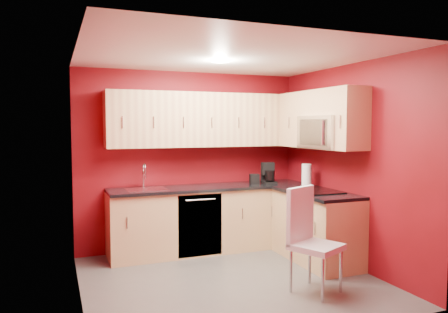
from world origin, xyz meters
TOP-DOWN VIEW (x-y plane):
  - floor at (0.00, 0.00)m, footprint 3.20×3.20m
  - ceiling at (0.00, 0.00)m, footprint 3.20×3.20m
  - wall_back at (0.00, 1.50)m, footprint 3.20×0.00m
  - wall_front at (0.00, -1.50)m, footprint 3.20×0.00m
  - wall_left at (-1.60, 0.00)m, footprint 0.00×3.00m
  - wall_right at (1.60, 0.00)m, footprint 0.00×3.00m
  - base_cabinets_back at (0.20, 1.20)m, footprint 2.80×0.60m
  - base_cabinets_right at (1.30, 0.25)m, footprint 0.60×1.30m
  - countertop_back at (0.20, 1.19)m, footprint 2.80×0.63m
  - countertop_right at (1.29, 0.23)m, footprint 0.63×1.27m
  - upper_cabinets_back at (0.20, 1.32)m, footprint 2.80×0.35m
  - upper_cabinets_right at (1.42, 0.44)m, footprint 0.35×1.55m
  - microwave at (1.39, 0.20)m, footprint 0.42×0.76m
  - cooktop at (1.28, 0.20)m, footprint 0.50×0.55m
  - sink at (-0.70, 1.20)m, footprint 0.52×0.42m
  - dishwasher_front at (-0.05, 0.91)m, footprint 0.60×0.02m
  - downlight at (0.00, 0.30)m, footprint 0.20×0.20m
  - coffee_maker at (1.07, 1.13)m, footprint 0.21×0.26m
  - napkin_holder at (0.86, 1.16)m, footprint 0.16×0.16m
  - paper_towel at (1.39, 0.63)m, footprint 0.20×0.20m
  - dining_chair at (0.70, -0.67)m, footprint 0.60×0.61m

SIDE VIEW (x-z plane):
  - floor at x=0.00m, z-range 0.00..0.00m
  - base_cabinets_back at x=0.20m, z-range 0.00..0.87m
  - base_cabinets_right at x=1.30m, z-range 0.00..0.87m
  - dishwasher_front at x=-0.05m, z-range 0.03..0.84m
  - dining_chair at x=0.70m, z-range 0.00..1.09m
  - countertop_back at x=0.20m, z-range 0.87..0.91m
  - countertop_right at x=1.29m, z-range 0.87..0.91m
  - cooktop at x=1.28m, z-range 0.91..0.92m
  - sink at x=-0.70m, z-range 0.77..1.12m
  - napkin_holder at x=0.86m, z-range 0.91..1.05m
  - coffee_maker at x=1.07m, z-range 0.91..1.21m
  - paper_towel at x=1.39m, z-range 0.91..1.22m
  - wall_back at x=0.00m, z-range -0.35..2.85m
  - wall_front at x=0.00m, z-range -0.35..2.85m
  - wall_left at x=-1.60m, z-range -0.25..2.75m
  - wall_right at x=1.60m, z-range -0.25..2.75m
  - microwave at x=1.39m, z-range 1.45..1.87m
  - upper_cabinets_back at x=0.20m, z-range 1.45..2.20m
  - upper_cabinets_right at x=1.42m, z-range 1.51..2.26m
  - downlight at x=0.00m, z-range 2.48..2.49m
  - ceiling at x=0.00m, z-range 2.50..2.50m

